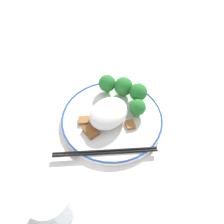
% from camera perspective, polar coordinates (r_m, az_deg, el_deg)
% --- Properties ---
extents(ground_plane, '(3.00, 3.00, 0.00)m').
position_cam_1_polar(ground_plane, '(0.57, 0.00, -2.07)').
color(ground_plane, silver).
extents(plate, '(0.26, 0.26, 0.02)m').
position_cam_1_polar(plate, '(0.56, 0.00, -1.58)').
color(plate, white).
rests_on(plate, ground_plane).
extents(rice_mound, '(0.10, 0.08, 0.05)m').
position_cam_1_polar(rice_mound, '(0.53, -0.78, -0.38)').
color(rice_mound, white).
rests_on(rice_mound, plate).
extents(broccoli_back_left, '(0.04, 0.04, 0.05)m').
position_cam_1_polar(broccoli_back_left, '(0.55, 6.71, 1.17)').
color(broccoli_back_left, '#72AD4C').
rests_on(broccoli_back_left, plate).
extents(broccoli_back_center, '(0.05, 0.05, 0.06)m').
position_cam_1_polar(broccoli_back_center, '(0.58, 6.88, 5.11)').
color(broccoli_back_center, '#72AD4C').
rests_on(broccoli_back_center, plate).
extents(broccoli_back_right, '(0.05, 0.05, 0.06)m').
position_cam_1_polar(broccoli_back_right, '(0.59, 3.01, 6.62)').
color(broccoli_back_right, '#72AD4C').
rests_on(broccoli_back_right, plate).
extents(broccoli_mid_left, '(0.05, 0.05, 0.06)m').
position_cam_1_polar(broccoli_mid_left, '(0.59, -1.29, 7.45)').
color(broccoli_mid_left, '#72AD4C').
rests_on(broccoli_mid_left, plate).
extents(meat_near_front, '(0.04, 0.04, 0.01)m').
position_cam_1_polar(meat_near_front, '(0.55, -7.18, -2.20)').
color(meat_near_front, '#9E6633').
rests_on(meat_near_front, plate).
extents(meat_near_left, '(0.03, 0.03, 0.01)m').
position_cam_1_polar(meat_near_left, '(0.54, 4.76, -3.31)').
color(meat_near_left, '#995B28').
rests_on(meat_near_left, plate).
extents(meat_near_right, '(0.04, 0.03, 0.01)m').
position_cam_1_polar(meat_near_right, '(0.57, 2.30, 0.97)').
color(meat_near_right, brown).
rests_on(meat_near_right, plate).
extents(meat_near_back, '(0.03, 0.04, 0.01)m').
position_cam_1_polar(meat_near_back, '(0.53, -5.59, -5.05)').
color(meat_near_back, brown).
rests_on(meat_near_back, plate).
extents(chopsticks, '(0.18, 0.18, 0.01)m').
position_cam_1_polar(chopsticks, '(0.50, -1.79, -10.38)').
color(chopsticks, black).
rests_on(chopsticks, plate).
extents(drinking_glass, '(0.08, 0.08, 0.09)m').
position_cam_1_polar(drinking_glass, '(0.44, -15.40, -22.02)').
color(drinking_glass, silver).
rests_on(drinking_glass, ground_plane).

